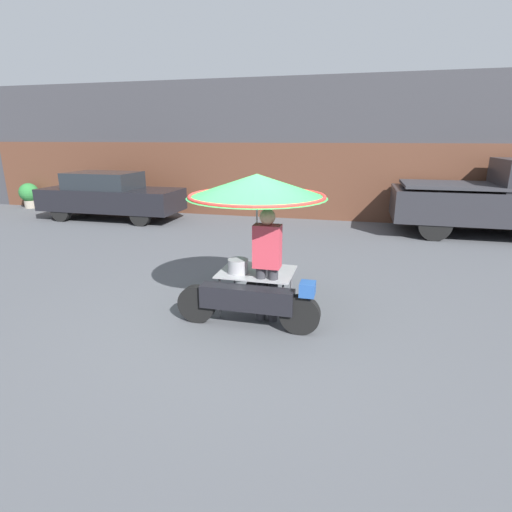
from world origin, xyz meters
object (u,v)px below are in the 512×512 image
Objects in this scene: vendor_person at (267,260)px; potted_plant at (29,194)px; vendor_motorcycle_cart at (256,204)px; parked_car at (110,195)px; pickup_truck at (501,200)px.

vendor_person is 1.77× the size of potted_plant.
vendor_motorcycle_cart is 1.27× the size of vendor_person.
parked_car is (-6.56, 6.08, -0.15)m from vendor_person.
potted_plant is (-15.61, 0.76, -0.47)m from pickup_truck.
pickup_truck is at bearing -2.78° from potted_plant.
vendor_person is at bearing -45.68° from vendor_motorcycle_cart.
vendor_motorcycle_cart is at bearing 134.32° from vendor_person.
potted_plant is at bearing 146.14° from vendor_person.
pickup_truck is (11.38, 0.40, 0.22)m from parked_car.
vendor_person is 0.36× the size of parked_car.
pickup_truck is (4.83, 6.48, 0.07)m from vendor_person.
vendor_motorcycle_cart is at bearing -128.89° from pickup_truck.
potted_plant is (-10.57, 7.01, -1.14)m from vendor_motorcycle_cart.
pickup_truck is (5.04, 6.25, -0.67)m from vendor_motorcycle_cart.
vendor_motorcycle_cart reaches higher than parked_car.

